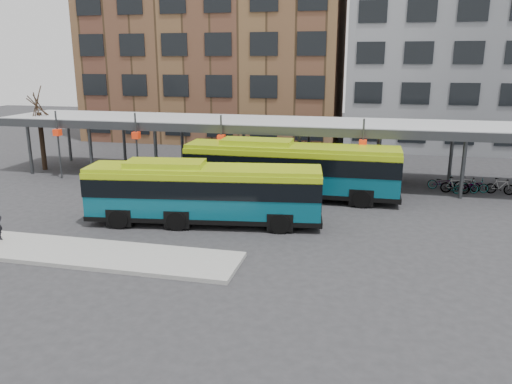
% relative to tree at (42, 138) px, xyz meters
% --- Properties ---
extents(ground, '(120.00, 120.00, 0.00)m').
position_rel_tree_xyz_m(ground, '(18.00, -12.00, -2.43)').
color(ground, '#28282B').
rests_on(ground, ground).
extents(boarding_island, '(14.00, 3.00, 0.18)m').
position_rel_tree_xyz_m(boarding_island, '(12.50, -15.00, -2.34)').
color(boarding_island, gray).
rests_on(boarding_island, ground).
extents(canopy, '(40.00, 6.53, 4.80)m').
position_rel_tree_xyz_m(canopy, '(17.94, 0.87, 1.47)').
color(canopy, '#999B9E').
rests_on(canopy, ground).
extents(tree, '(1.64, 1.64, 5.60)m').
position_rel_tree_xyz_m(tree, '(0.00, 0.00, 0.00)').
color(tree, black).
rests_on(tree, ground).
extents(building_brick, '(26.00, 14.00, 22.00)m').
position_rel_tree_xyz_m(building_brick, '(8.00, 20.00, 8.57)').
color(building_brick, brown).
rests_on(building_brick, ground).
extents(building_grey, '(24.00, 14.00, 20.00)m').
position_rel_tree_xyz_m(building_grey, '(34.00, 20.00, 7.57)').
color(building_grey, slate).
rests_on(building_grey, ground).
extents(bus_front, '(12.15, 4.15, 3.28)m').
position_rel_tree_xyz_m(bus_front, '(16.26, -9.69, -0.72)').
color(bus_front, '#08485A').
rests_on(bus_front, ground).
extents(bus_rear, '(12.91, 3.02, 3.55)m').
position_rel_tree_xyz_m(bus_rear, '(19.78, -3.70, -0.58)').
color(bus_rear, '#08485A').
rests_on(bus_rear, ground).
extents(bike_rack, '(5.27, 1.73, 1.05)m').
position_rel_tree_xyz_m(bike_rack, '(30.57, 0.06, -1.95)').
color(bike_rack, slate).
rests_on(bike_rack, ground).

